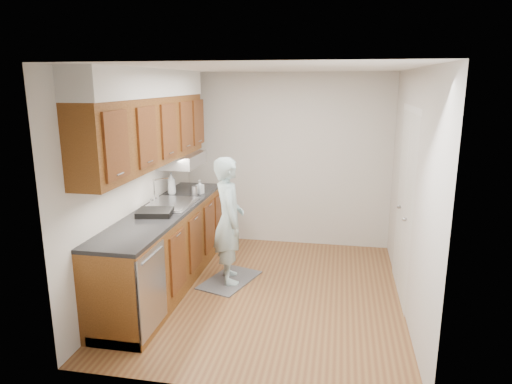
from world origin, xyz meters
TOP-DOWN VIEW (x-y plane):
  - floor at (0.00, 0.00)m, footprint 3.50×3.50m
  - ceiling at (0.00, 0.00)m, footprint 3.50×3.50m
  - wall_left at (-1.50, 0.00)m, footprint 0.02×3.50m
  - wall_right at (1.50, 0.00)m, footprint 0.02×3.50m
  - wall_back at (0.00, 1.75)m, footprint 3.00×0.02m
  - counter at (-1.20, -0.00)m, footprint 0.64×2.80m
  - upper_cabinets at (-1.33, 0.05)m, footprint 0.47×2.80m
  - closet_door at (1.49, 0.30)m, footprint 0.02×1.22m
  - floor_mat at (-0.49, 0.24)m, footprint 0.70×0.91m
  - person at (-0.49, 0.24)m, footprint 0.60×0.71m
  - soap_bottle_a at (-1.37, 0.69)m, footprint 0.14×0.14m
  - soap_bottle_b at (-1.01, 0.78)m, footprint 0.11×0.11m
  - steel_can at (-1.04, 0.65)m, footprint 0.09×0.09m
  - dish_rack at (-1.21, -0.25)m, footprint 0.42×0.38m

SIDE VIEW (x-z plane):
  - floor at x=0.00m, z-range 0.00..0.00m
  - floor_mat at x=-0.49m, z-range 0.00..0.02m
  - counter at x=-1.20m, z-range -0.16..1.14m
  - person at x=-0.49m, z-range 0.02..1.73m
  - dish_rack at x=-1.21m, z-range 0.94..1.00m
  - steel_can at x=-1.04m, z-range 0.94..1.07m
  - closet_door at x=1.49m, z-range 0.00..2.05m
  - soap_bottle_b at x=-1.01m, z-range 0.94..1.12m
  - soap_bottle_a at x=-1.37m, z-range 0.94..1.23m
  - wall_left at x=-1.50m, z-range 0.00..2.50m
  - wall_right at x=1.50m, z-range 0.00..2.50m
  - wall_back at x=0.00m, z-range 0.00..2.50m
  - upper_cabinets at x=-1.33m, z-range 1.34..2.55m
  - ceiling at x=0.00m, z-range 2.50..2.50m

